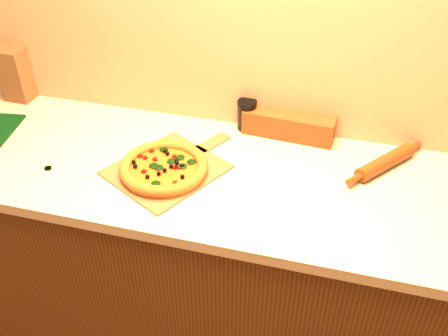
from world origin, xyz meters
TOP-DOWN VIEW (x-y plane):
  - cabinet at (0.00, 1.43)m, footprint 2.80×0.65m
  - countertop at (0.00, 1.43)m, footprint 2.84×0.68m
  - pizza_peel at (-0.25, 1.40)m, footprint 0.45×0.51m
  - pizza at (-0.25, 1.37)m, footprint 0.30×0.30m
  - bottle_cap at (-0.65, 1.29)m, footprint 0.03×0.03m
  - rolling_pin at (0.47, 1.59)m, footprint 0.25×0.31m
  - bread_bag at (0.11, 1.73)m, footprint 0.35×0.14m
  - paper_bag at (-1.03, 1.71)m, footprint 0.11×0.09m
  - dark_jar at (-0.05, 1.73)m, footprint 0.07×0.07m

SIDE VIEW (x-z plane):
  - cabinet at x=0.00m, z-range 0.00..0.86m
  - countertop at x=0.00m, z-range 0.86..0.90m
  - bottle_cap at x=-0.65m, z-range 0.90..0.91m
  - pizza_peel at x=-0.25m, z-range 0.90..0.91m
  - rolling_pin at x=0.47m, z-range 0.90..0.95m
  - pizza at x=-0.25m, z-range 0.91..0.95m
  - bread_bag at x=0.11m, z-range 0.90..0.99m
  - dark_jar at x=-0.05m, z-range 0.90..1.02m
  - paper_bag at x=-1.03m, z-range 0.90..1.12m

